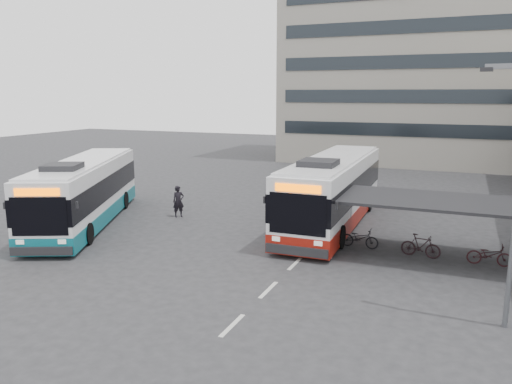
% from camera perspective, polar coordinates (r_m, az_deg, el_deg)
% --- Properties ---
extents(ground, '(120.00, 120.00, 0.00)m').
position_cam_1_polar(ground, '(21.60, -1.89, -7.35)').
color(ground, '#28282B').
rests_on(ground, ground).
extents(bike_shelter, '(10.00, 4.00, 2.54)m').
position_cam_1_polar(bike_shelter, '(22.23, 21.82, -3.24)').
color(bike_shelter, '#595B60').
rests_on(bike_shelter, ground).
extents(office_block, '(30.00, 15.00, 25.00)m').
position_cam_1_polar(office_block, '(54.95, 20.81, 16.41)').
color(office_block, gray).
rests_on(office_block, ground).
extents(road_markings, '(0.15, 7.60, 0.01)m').
position_cam_1_polar(road_markings, '(18.09, 1.42, -11.11)').
color(road_markings, beige).
rests_on(road_markings, ground).
extents(bus_main, '(3.06, 13.09, 3.85)m').
position_cam_1_polar(bus_main, '(26.71, 8.81, 0.11)').
color(bus_main, white).
rests_on(bus_main, ground).
extents(bus_teal, '(7.54, 12.34, 3.65)m').
position_cam_1_polar(bus_teal, '(28.09, -18.95, -0.02)').
color(bus_teal, white).
rests_on(bus_teal, ground).
extents(pedestrian, '(0.75, 0.77, 1.78)m').
position_cam_1_polar(pedestrian, '(28.41, -8.85, -1.07)').
color(pedestrian, black).
rests_on(pedestrian, ground).
extents(sign_totem_mid, '(0.53, 0.29, 2.48)m').
position_cam_1_polar(sign_totem_mid, '(31.63, -21.20, 0.26)').
color(sign_totem_mid, '#A90A17').
rests_on(sign_totem_mid, ground).
extents(sign_totem_north, '(0.60, 0.32, 2.80)m').
position_cam_1_polar(sign_totem_north, '(32.10, -16.31, 1.02)').
color(sign_totem_north, '#A90A17').
rests_on(sign_totem_north, ground).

